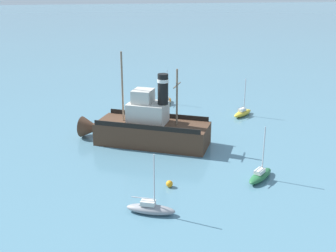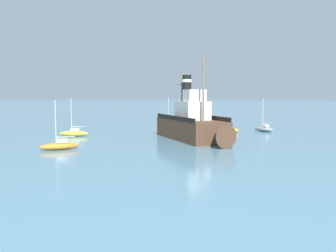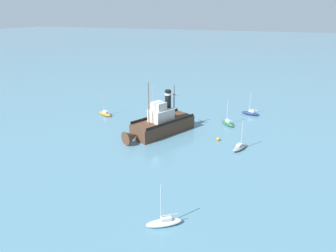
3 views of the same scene
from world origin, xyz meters
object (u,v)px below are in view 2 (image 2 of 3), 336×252
sailboat_green (191,126)px  sailboat_yellow (74,133)px  old_tugboat (193,125)px  sailboat_grey (264,129)px  sailboat_orange (60,145)px  mooring_buoy (236,130)px  sailboat_navy (170,122)px

sailboat_green → sailboat_yellow: (18.11, -5.23, 0.00)m
old_tugboat → sailboat_grey: (-14.53, 1.94, -1.40)m
sailboat_green → sailboat_orange: bearing=7.7°
sailboat_orange → sailboat_yellow: 11.45m
sailboat_yellow → sailboat_orange: bearing=49.4°
old_tugboat → sailboat_grey: 14.72m
old_tugboat → mooring_buoy: 10.68m
sailboat_grey → sailboat_green: bearing=-70.1°
old_tugboat → sailboat_orange: old_tugboat is taller
sailboat_navy → mooring_buoy: (3.77, 15.94, -0.13)m
mooring_buoy → sailboat_navy: bearing=-103.3°
sailboat_green → sailboat_orange: 25.79m
sailboat_orange → mooring_buoy: (-25.38, 4.75, -0.13)m
sailboat_green → sailboat_navy: bearing=-114.9°
sailboat_orange → sailboat_grey: same height
old_tugboat → sailboat_green: bearing=-141.5°
old_tugboat → mooring_buoy: bearing=-178.2°
mooring_buoy → sailboat_yellow: bearing=-36.9°
sailboat_green → sailboat_navy: same height
sailboat_grey → sailboat_navy: size_ratio=1.00×
mooring_buoy → sailboat_orange: bearing=-10.6°
old_tugboat → sailboat_yellow: old_tugboat is taller
sailboat_green → sailboat_grey: bearing=109.9°
old_tugboat → sailboat_grey: bearing=172.4°
sailboat_grey → mooring_buoy: bearing=-29.8°
sailboat_green → sailboat_yellow: same height
sailboat_navy → sailboat_yellow: (21.71, 2.49, 0.00)m
sailboat_green → sailboat_grey: same height
sailboat_green → sailboat_yellow: bearing=-16.1°
sailboat_green → sailboat_grey: 11.15m
mooring_buoy → sailboat_grey: bearing=150.2°
old_tugboat → sailboat_yellow: (7.38, -13.77, -1.40)m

